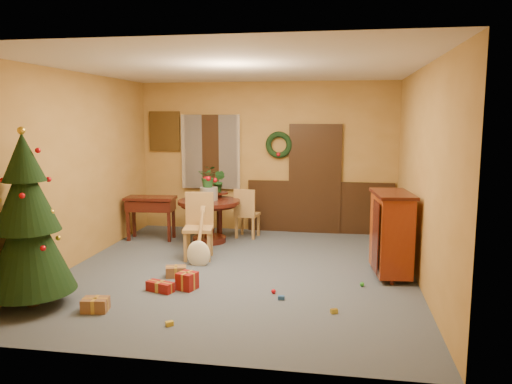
% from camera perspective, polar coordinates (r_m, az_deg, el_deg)
% --- Properties ---
extents(room_envelope, '(5.50, 5.50, 5.50)m').
position_cam_1_polar(room_envelope, '(9.71, 2.37, 1.98)').
color(room_envelope, '#373F50').
rests_on(room_envelope, ground).
extents(dining_table, '(1.11, 1.11, 0.76)m').
position_cam_1_polar(dining_table, '(8.95, -5.38, -2.38)').
color(dining_table, black).
rests_on(dining_table, floor).
extents(urn, '(0.32, 0.32, 0.23)m').
position_cam_1_polar(urn, '(8.89, -5.41, -0.20)').
color(urn, slate).
rests_on(urn, dining_table).
extents(centerpiece_plant, '(0.34, 0.30, 0.38)m').
position_cam_1_polar(centerpiece_plant, '(8.85, -5.44, 1.78)').
color(centerpiece_plant, '#1E4C23').
rests_on(centerpiece_plant, urn).
extents(chair_near, '(0.51, 0.51, 1.04)m').
position_cam_1_polar(chair_near, '(7.99, -6.55, -3.56)').
color(chair_near, olive).
rests_on(chair_near, floor).
extents(chair_far, '(0.45, 0.45, 0.93)m').
position_cam_1_polar(chair_far, '(9.22, -1.12, -2.26)').
color(chair_far, olive).
rests_on(chair_far, floor).
extents(guitar, '(0.53, 0.65, 0.84)m').
position_cam_1_polar(guitar, '(7.58, -6.62, -5.19)').
color(guitar, '#EFE8C7').
rests_on(guitar, floor).
extents(plant_stand, '(0.33, 0.33, 0.85)m').
position_cam_1_polar(plant_stand, '(9.30, -4.22, -1.98)').
color(plant_stand, black).
rests_on(plant_stand, floor).
extents(stand_plant, '(0.26, 0.22, 0.41)m').
position_cam_1_polar(stand_plant, '(9.21, -4.26, 1.23)').
color(stand_plant, '#19471E').
rests_on(stand_plant, plant_stand).
extents(christmas_tree, '(1.03, 1.03, 2.12)m').
position_cam_1_polar(christmas_tree, '(6.39, -24.65, -3.23)').
color(christmas_tree, '#382111').
rests_on(christmas_tree, floor).
extents(writing_desk, '(0.92, 0.50, 0.79)m').
position_cam_1_polar(writing_desk, '(9.30, -11.94, -1.72)').
color(writing_desk, black).
rests_on(writing_desk, floor).
extents(sideboard, '(0.60, 0.98, 1.20)m').
position_cam_1_polar(sideboard, '(7.23, 15.20, -4.40)').
color(sideboard, '#60150A').
rests_on(sideboard, floor).
extents(gift_a, '(0.32, 0.26, 0.16)m').
position_cam_1_polar(gift_a, '(6.20, -17.88, -12.16)').
color(gift_a, brown).
rests_on(gift_a, floor).
extents(gift_b, '(0.28, 0.28, 0.23)m').
position_cam_1_polar(gift_b, '(6.67, -7.87, -10.02)').
color(gift_b, maroon).
rests_on(gift_b, floor).
extents(gift_c, '(0.32, 0.27, 0.15)m').
position_cam_1_polar(gift_c, '(7.19, -9.13, -8.97)').
color(gift_c, brown).
rests_on(gift_c, floor).
extents(gift_d, '(0.39, 0.25, 0.13)m').
position_cam_1_polar(gift_d, '(6.65, -10.90, -10.57)').
color(gift_d, maroon).
rests_on(gift_d, floor).
extents(toy_a, '(0.09, 0.06, 0.05)m').
position_cam_1_polar(toy_a, '(6.28, 2.90, -11.97)').
color(toy_a, '#224D93').
rests_on(toy_a, floor).
extents(toy_b, '(0.06, 0.06, 0.06)m').
position_cam_1_polar(toy_b, '(6.87, 12.03, -10.29)').
color(toy_b, '#268A25').
rests_on(toy_b, floor).
extents(toy_c, '(0.09, 0.09, 0.05)m').
position_cam_1_polar(toy_c, '(5.63, -9.85, -14.59)').
color(toy_c, gold).
rests_on(toy_c, floor).
extents(toy_d, '(0.06, 0.06, 0.06)m').
position_cam_1_polar(toy_d, '(6.47, 2.02, -11.28)').
color(toy_d, red).
rests_on(toy_d, floor).
extents(toy_e, '(0.09, 0.08, 0.05)m').
position_cam_1_polar(toy_e, '(5.94, 8.90, -13.30)').
color(toy_e, gold).
rests_on(toy_e, floor).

